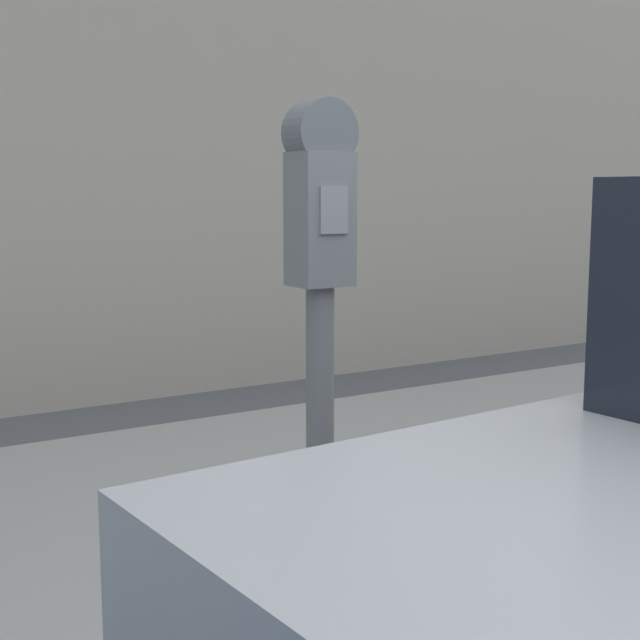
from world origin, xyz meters
The scene contains 2 objects.
sidewalk centered at (0.00, 2.20, 0.07)m, with size 24.00×2.80×0.14m.
parking_meter centered at (-0.46, 1.25, 1.11)m, with size 0.18×0.14×1.50m.
Camera 1 is at (-1.77, -0.83, 1.38)m, focal length 50.00 mm.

